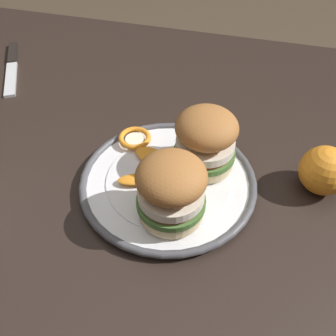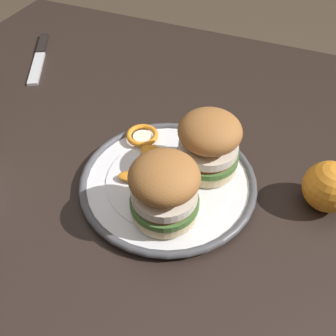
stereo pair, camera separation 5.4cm
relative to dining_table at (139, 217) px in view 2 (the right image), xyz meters
name	(u,v)px [view 2 (the right image)]	position (x,y,z in m)	size (l,w,h in m)	color
dining_table	(139,217)	(0.00, 0.00, 0.00)	(1.17, 1.08, 0.75)	black
dinner_plate	(168,181)	(-0.05, -0.01, 0.11)	(0.28, 0.28, 0.02)	white
sandwich_half_left	(209,143)	(-0.10, -0.06, 0.17)	(0.11, 0.11, 0.10)	beige
sandwich_half_right	(164,189)	(-0.07, 0.05, 0.17)	(0.12, 0.12, 0.10)	beige
orange_peel_curled	(142,135)	(0.03, -0.08, 0.12)	(0.08, 0.08, 0.01)	orange
orange_peel_strip_long	(159,157)	(-0.02, -0.04, 0.12)	(0.08, 0.06, 0.01)	orange
orange_peel_strip_short	(137,176)	(-0.01, 0.01, 0.12)	(0.06, 0.04, 0.01)	orange
whole_orange	(329,187)	(-0.28, -0.07, 0.13)	(0.08, 0.08, 0.08)	orange
table_knife	(40,54)	(0.38, -0.27, 0.10)	(0.12, 0.20, 0.01)	silver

